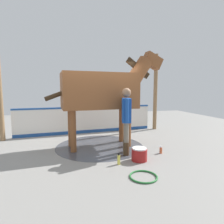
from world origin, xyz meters
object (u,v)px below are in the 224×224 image
handler (126,116)px  wash_bucket (139,154)px  hose_coil (143,176)px  bottle_spray (161,150)px  horse (104,90)px  bottle_shampoo (119,159)px

handler → wash_bucket: handler is taller
hose_coil → bottle_spray: bearing=-130.3°
bottle_spray → hose_coil: size_ratio=0.36×
horse → handler: 1.15m
wash_bucket → bottle_shampoo: bearing=11.5°
handler → bottle_shampoo: size_ratio=6.51×
horse → handler: horse is taller
horse → bottle_spray: (-1.33, 1.03, -1.56)m
wash_bucket → bottle_spray: wash_bucket is taller
horse → wash_bucket: 2.11m
wash_bucket → handler: bearing=-73.7°
horse → bottle_spray: horse is taller
handler → hose_coil: size_ratio=3.15×
bottle_shampoo → wash_bucket: bearing=-168.5°
bottle_shampoo → horse: bearing=-88.2°
horse → bottle_shampoo: size_ratio=13.50×
handler → wash_bucket: 1.01m
horse → bottle_shampoo: horse is taller
horse → handler: size_ratio=2.07×
bottle_shampoo → bottle_spray: size_ratio=1.35×
horse → wash_bucket: size_ratio=9.66×
bottle_spray → hose_coil: bearing=49.7°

